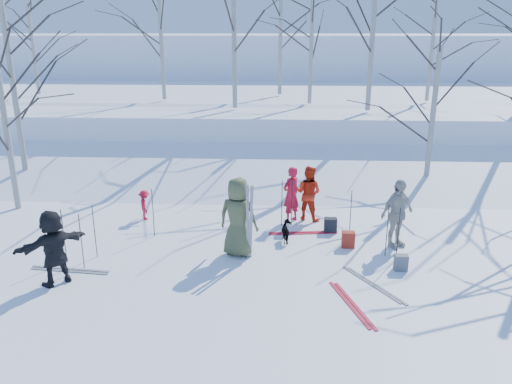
# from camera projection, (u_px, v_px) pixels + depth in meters

# --- Properties ---
(ground) EXTENTS (120.00, 120.00, 0.00)m
(ground) POSITION_uv_depth(u_px,v_px,m) (253.00, 263.00, 11.95)
(ground) COLOR white
(ground) RESTS_ON ground
(snow_ramp) EXTENTS (70.00, 9.49, 4.12)m
(snow_ramp) POSITION_uv_depth(u_px,v_px,m) (264.00, 176.00, 18.56)
(snow_ramp) COLOR white
(snow_ramp) RESTS_ON ground
(snow_plateau) EXTENTS (70.00, 18.00, 2.20)m
(snow_plateau) POSITION_uv_depth(u_px,v_px,m) (270.00, 112.00, 27.80)
(snow_plateau) COLOR white
(snow_plateau) RESTS_ON ground
(far_hill) EXTENTS (90.00, 30.00, 6.00)m
(far_hill) POSITION_uv_depth(u_px,v_px,m) (276.00, 67.00, 47.45)
(far_hill) COLOR white
(far_hill) RESTS_ON ground
(skier_olive_center) EXTENTS (1.10, 0.86, 1.98)m
(skier_olive_center) POSITION_uv_depth(u_px,v_px,m) (238.00, 217.00, 12.10)
(skier_olive_center) COLOR #474D2E
(skier_olive_center) RESTS_ON ground
(skier_red_north) EXTENTS (0.70, 0.69, 1.63)m
(skier_red_north) POSITION_uv_depth(u_px,v_px,m) (291.00, 194.00, 14.35)
(skier_red_north) COLOR red
(skier_red_north) RESTS_ON ground
(skier_redor_behind) EXTENTS (0.98, 0.90, 1.62)m
(skier_redor_behind) POSITION_uv_depth(u_px,v_px,m) (308.00, 193.00, 14.49)
(skier_redor_behind) COLOR red
(skier_redor_behind) RESTS_ON ground
(skier_red_seated) EXTENTS (0.50, 0.65, 0.89)m
(skier_red_seated) POSITION_uv_depth(u_px,v_px,m) (145.00, 205.00, 14.58)
(skier_red_seated) COLOR red
(skier_red_seated) RESTS_ON ground
(skier_cream_east) EXTENTS (1.11, 0.95, 1.79)m
(skier_cream_east) POSITION_uv_depth(u_px,v_px,m) (397.00, 214.00, 12.60)
(skier_cream_east) COLOR beige
(skier_cream_east) RESTS_ON ground
(skier_grey_west) EXTENTS (1.46, 1.48, 1.70)m
(skier_grey_west) POSITION_uv_depth(u_px,v_px,m) (53.00, 248.00, 10.74)
(skier_grey_west) COLOR black
(skier_grey_west) RESTS_ON ground
(dog) EXTENTS (0.40, 0.69, 0.54)m
(dog) POSITION_uv_depth(u_px,v_px,m) (287.00, 232.00, 13.09)
(dog) COLOR black
(dog) RESTS_ON ground
(upright_ski_left) EXTENTS (0.07, 0.16, 1.90)m
(upright_ski_left) POSITION_uv_depth(u_px,v_px,m) (248.00, 222.00, 11.90)
(upright_ski_left) COLOR silver
(upright_ski_left) RESTS_ON ground
(upright_ski_right) EXTENTS (0.14, 0.23, 1.89)m
(upright_ski_right) POSITION_uv_depth(u_px,v_px,m) (251.00, 222.00, 11.88)
(upright_ski_right) COLOR silver
(upright_ski_right) RESTS_ON ground
(ski_pair_a) EXTENTS (0.58, 1.94, 0.02)m
(ski_pair_a) POSITION_uv_depth(u_px,v_px,m) (70.00, 270.00, 11.57)
(ski_pair_a) COLOR silver
(ski_pair_a) RESTS_ON ground
(ski_pair_b) EXTENTS (0.62, 1.94, 0.02)m
(ski_pair_b) POSITION_uv_depth(u_px,v_px,m) (303.00, 233.00, 13.70)
(ski_pair_b) COLOR red
(ski_pair_b) RESTS_ON ground
(ski_pair_c) EXTENTS (1.29, 2.02, 0.02)m
(ski_pair_c) POSITION_uv_depth(u_px,v_px,m) (352.00, 304.00, 10.11)
(ski_pair_c) COLOR red
(ski_pair_c) RESTS_ON ground
(ski_pair_d) EXTENTS (1.89, 2.08, 0.02)m
(ski_pair_d) POSITION_uv_depth(u_px,v_px,m) (373.00, 285.00, 10.90)
(ski_pair_d) COLOR silver
(ski_pair_d) RESTS_ON ground
(ski_pole_a) EXTENTS (0.02, 0.02, 1.34)m
(ski_pole_a) POSITION_uv_depth(u_px,v_px,m) (95.00, 232.00, 12.06)
(ski_pole_a) COLOR black
(ski_pole_a) RESTS_ON ground
(ski_pole_b) EXTENTS (0.02, 0.02, 1.34)m
(ski_pole_b) POSITION_uv_depth(u_px,v_px,m) (292.00, 204.00, 14.02)
(ski_pole_b) COLOR black
(ski_pole_b) RESTS_ON ground
(ski_pole_c) EXTENTS (0.02, 0.02, 1.34)m
(ski_pole_c) POSITION_uv_depth(u_px,v_px,m) (387.00, 231.00, 12.10)
(ski_pole_c) COLOR black
(ski_pole_c) RESTS_ON ground
(ski_pole_d) EXTENTS (0.02, 0.02, 1.34)m
(ski_pole_d) POSITION_uv_depth(u_px,v_px,m) (282.00, 203.00, 14.05)
(ski_pole_d) COLOR black
(ski_pole_d) RESTS_ON ground
(ski_pole_e) EXTENTS (0.02, 0.02, 1.34)m
(ski_pole_e) POSITION_uv_depth(u_px,v_px,m) (64.00, 236.00, 11.79)
(ski_pole_e) COLOR black
(ski_pole_e) RESTS_ON ground
(ski_pole_f) EXTENTS (0.02, 0.02, 1.34)m
(ski_pole_f) POSITION_uv_depth(u_px,v_px,m) (81.00, 242.00, 11.49)
(ski_pole_f) COLOR black
(ski_pole_f) RESTS_ON ground
(ski_pole_g) EXTENTS (0.02, 0.02, 1.34)m
(ski_pole_g) POSITION_uv_depth(u_px,v_px,m) (351.00, 214.00, 13.22)
(ski_pole_g) COLOR black
(ski_pole_g) RESTS_ON ground
(ski_pole_h) EXTENTS (0.02, 0.02, 1.34)m
(ski_pole_h) POSITION_uv_depth(u_px,v_px,m) (153.00, 213.00, 13.30)
(ski_pole_h) COLOR black
(ski_pole_h) RESTS_ON ground
(ski_pole_i) EXTENTS (0.02, 0.02, 1.34)m
(ski_pole_i) POSITION_uv_depth(u_px,v_px,m) (398.00, 234.00, 11.90)
(ski_pole_i) COLOR black
(ski_pole_i) RESTS_ON ground
(backpack_red) EXTENTS (0.32, 0.22, 0.42)m
(backpack_red) POSITION_uv_depth(u_px,v_px,m) (348.00, 240.00, 12.76)
(backpack_red) COLOR maroon
(backpack_red) RESTS_ON ground
(backpack_grey) EXTENTS (0.30, 0.20, 0.38)m
(backpack_grey) POSITION_uv_depth(u_px,v_px,m) (401.00, 263.00, 11.53)
(backpack_grey) COLOR #56595D
(backpack_grey) RESTS_ON ground
(backpack_dark) EXTENTS (0.34, 0.24, 0.40)m
(backpack_dark) POSITION_uv_depth(u_px,v_px,m) (330.00, 225.00, 13.73)
(backpack_dark) COLOR black
(backpack_dark) RESTS_ON ground
(birch_plateau_a) EXTENTS (5.13, 5.13, 6.47)m
(birch_plateau_a) POSITION_uv_depth(u_px,v_px,m) (234.00, 27.00, 20.13)
(birch_plateau_a) COLOR silver
(birch_plateau_a) RESTS_ON snow_plateau
(birch_plateau_b) EXTENTS (3.73, 3.73, 4.47)m
(birch_plateau_b) POSITION_uv_depth(u_px,v_px,m) (432.00, 51.00, 22.61)
(birch_plateau_b) COLOR silver
(birch_plateau_b) RESTS_ON snow_plateau
(birch_plateau_c) EXTENTS (5.14, 5.14, 6.48)m
(birch_plateau_c) POSITION_uv_depth(u_px,v_px,m) (373.00, 27.00, 19.46)
(birch_plateau_c) COLOR silver
(birch_plateau_c) RESTS_ON snow_plateau
(birch_plateau_d) EXTENTS (3.67, 3.67, 4.38)m
(birch_plateau_d) POSITION_uv_depth(u_px,v_px,m) (33.00, 50.00, 25.06)
(birch_plateau_d) COLOR silver
(birch_plateau_d) RESTS_ON snow_plateau
(birch_plateau_e) EXTENTS (4.29, 4.29, 5.27)m
(birch_plateau_e) POSITION_uv_depth(u_px,v_px,m) (161.00, 41.00, 22.96)
(birch_plateau_e) COLOR silver
(birch_plateau_e) RESTS_ON snow_plateau
(birch_plateau_f) EXTENTS (5.01, 5.01, 6.30)m
(birch_plateau_f) POSITION_uv_depth(u_px,v_px,m) (281.00, 30.00, 24.75)
(birch_plateau_f) COLOR silver
(birch_plateau_f) RESTS_ON snow_plateau
(birch_plateau_g) EXTENTS (3.91, 3.91, 4.73)m
(birch_plateau_g) POSITION_uv_depth(u_px,v_px,m) (311.00, 49.00, 21.65)
(birch_plateau_g) COLOR silver
(birch_plateau_g) RESTS_ON snow_plateau
(birch_edge_a) EXTENTS (4.17, 4.17, 5.11)m
(birch_edge_a) POSITION_uv_depth(u_px,v_px,m) (6.00, 128.00, 14.86)
(birch_edge_a) COLOR silver
(birch_edge_a) RESTS_ON ground
(birch_edge_d) EXTENTS (5.04, 5.04, 6.34)m
(birch_edge_d) POSITION_uv_depth(u_px,v_px,m) (15.00, 96.00, 17.08)
(birch_edge_d) COLOR silver
(birch_edge_d) RESTS_ON ground
(birch_edge_e) EXTENTS (4.00, 4.00, 4.85)m
(birch_edge_e) POSITION_uv_depth(u_px,v_px,m) (432.00, 121.00, 16.58)
(birch_edge_e) COLOR silver
(birch_edge_e) RESTS_ON ground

